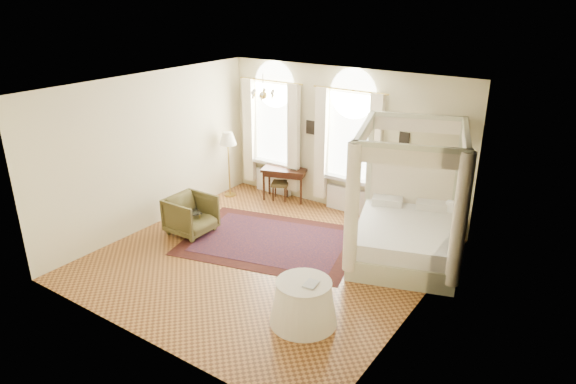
% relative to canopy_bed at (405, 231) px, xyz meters
% --- Properties ---
extents(ground, '(6.00, 6.00, 0.00)m').
position_rel_canopy_bed_xyz_m(ground, '(-2.18, -1.52, -0.59)').
color(ground, '#9E652D').
rests_on(ground, ground).
extents(room_walls, '(6.00, 6.00, 6.00)m').
position_rel_canopy_bed_xyz_m(room_walls, '(-2.18, -1.52, 1.39)').
color(room_walls, beige).
rests_on(room_walls, ground).
extents(window_left, '(1.62, 0.27, 3.29)m').
position_rel_canopy_bed_xyz_m(window_left, '(-4.08, 1.35, 0.90)').
color(window_left, white).
rests_on(window_left, room_walls).
extents(window_right, '(1.62, 0.27, 3.29)m').
position_rel_canopy_bed_xyz_m(window_right, '(-1.98, 1.35, 0.90)').
color(window_right, white).
rests_on(window_right, room_walls).
extents(chandelier, '(0.51, 0.45, 0.50)m').
position_rel_canopy_bed_xyz_m(chandelier, '(-3.08, -0.32, 2.32)').
color(chandelier, '#B1923B').
rests_on(chandelier, room_walls).
extents(wall_pictures, '(2.54, 0.03, 0.39)m').
position_rel_canopy_bed_xyz_m(wall_pictures, '(-2.09, 1.45, 1.30)').
color(wall_pictures, black).
rests_on(wall_pictures, room_walls).
extents(canopy_bed, '(2.57, 2.86, 2.59)m').
position_rel_canopy_bed_xyz_m(canopy_bed, '(0.00, 0.00, 0.00)').
color(canopy_bed, beige).
rests_on(canopy_bed, ground).
extents(nightstand, '(0.40, 0.36, 0.54)m').
position_rel_canopy_bed_xyz_m(nightstand, '(0.52, 1.18, -0.32)').
color(nightstand, black).
rests_on(nightstand, ground).
extents(nightstand_lamp, '(0.25, 0.25, 0.37)m').
position_rel_canopy_bed_xyz_m(nightstand_lamp, '(0.46, 1.15, 0.20)').
color(nightstand_lamp, '#B1923B').
rests_on(nightstand_lamp, nightstand).
extents(writing_desk, '(1.19, 0.86, 0.80)m').
position_rel_canopy_bed_xyz_m(writing_desk, '(-3.60, 1.18, 0.10)').
color(writing_desk, black).
rests_on(writing_desk, ground).
extents(laptop, '(0.32, 0.23, 0.02)m').
position_rel_canopy_bed_xyz_m(laptop, '(-3.40, 1.27, 0.23)').
color(laptop, black).
rests_on(laptop, writing_desk).
extents(stool, '(0.52, 0.52, 0.45)m').
position_rel_canopy_bed_xyz_m(stool, '(-3.68, 1.10, -0.21)').
color(stool, '#453A1D').
rests_on(stool, ground).
extents(armchair, '(0.91, 0.88, 0.82)m').
position_rel_canopy_bed_xyz_m(armchair, '(-4.17, -1.49, -0.18)').
color(armchair, '#4A421F').
rests_on(armchair, ground).
extents(coffee_table, '(0.76, 0.67, 0.43)m').
position_rel_canopy_bed_xyz_m(coffee_table, '(-4.38, -1.39, -0.20)').
color(coffee_table, silver).
rests_on(coffee_table, ground).
extents(floor_lamp, '(0.42, 0.42, 1.64)m').
position_rel_canopy_bed_xyz_m(floor_lamp, '(-4.88, 0.61, 0.81)').
color(floor_lamp, '#B1923B').
rests_on(floor_lamp, ground).
extents(oriental_rug, '(4.01, 3.30, 0.01)m').
position_rel_canopy_bed_xyz_m(oriental_rug, '(-2.52, -0.87, -0.58)').
color(oriental_rug, '#3D160E').
rests_on(oriental_rug, ground).
extents(side_table, '(1.06, 1.06, 0.72)m').
position_rel_canopy_bed_xyz_m(side_table, '(-0.48, -2.81, -0.23)').
color(side_table, silver).
rests_on(side_table, ground).
extents(book, '(0.22, 0.28, 0.02)m').
position_rel_canopy_bed_xyz_m(book, '(-0.45, -2.83, 0.14)').
color(book, black).
rests_on(book, side_table).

